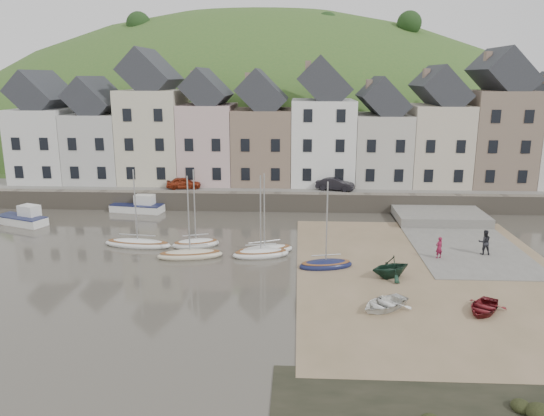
# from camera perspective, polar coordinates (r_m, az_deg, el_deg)

# --- Properties ---
(ground) EXTENTS (160.00, 160.00, 0.00)m
(ground) POSITION_cam_1_polar(r_m,az_deg,el_deg) (36.19, -0.48, -6.92)
(ground) COLOR #443E35
(ground) RESTS_ON ground
(quay_land) EXTENTS (90.00, 30.00, 1.50)m
(quay_land) POSITION_cam_1_polar(r_m,az_deg,el_deg) (66.89, 1.13, 3.50)
(quay_land) COLOR #375D25
(quay_land) RESTS_ON ground
(quay_street) EXTENTS (70.00, 7.00, 0.10)m
(quay_street) POSITION_cam_1_polar(r_m,az_deg,el_deg) (55.46, 0.76, 2.16)
(quay_street) COLOR slate
(quay_street) RESTS_ON quay_land
(seawall) EXTENTS (70.00, 1.20, 1.80)m
(seawall) POSITION_cam_1_polar(r_m,az_deg,el_deg) (52.19, 0.61, 0.67)
(seawall) COLOR slate
(seawall) RESTS_ON ground
(beach) EXTENTS (18.00, 26.00, 0.06)m
(beach) POSITION_cam_1_polar(r_m,az_deg,el_deg) (37.22, 16.80, -6.89)
(beach) COLOR #79674A
(beach) RESTS_ON ground
(slipway) EXTENTS (8.00, 18.00, 0.12)m
(slipway) POSITION_cam_1_polar(r_m,az_deg,el_deg) (45.57, 19.36, -3.21)
(slipway) COLOR slate
(slipway) RESTS_ON ground
(hillside) EXTENTS (134.40, 84.00, 84.00)m
(hillside) POSITION_cam_1_polar(r_m,az_deg,el_deg) (98.95, -1.31, -4.23)
(hillside) COLOR #375D25
(hillside) RESTS_ON ground
(townhouse_terrace) EXTENTS (61.05, 8.00, 13.93)m
(townhouse_terrace) POSITION_cam_1_polar(r_m,az_deg,el_deg) (58.02, 2.66, 8.44)
(townhouse_terrace) COLOR silver
(townhouse_terrace) RESTS_ON quay_land
(sailboat_0) EXTENTS (5.57, 2.15, 6.32)m
(sailboat_0) POSITION_cam_1_polar(r_m,az_deg,el_deg) (42.65, -14.25, -3.72)
(sailboat_0) COLOR white
(sailboat_0) RESTS_ON ground
(sailboat_1) EXTENTS (3.94, 2.57, 6.32)m
(sailboat_1) POSITION_cam_1_polar(r_m,az_deg,el_deg) (41.79, -8.20, -3.77)
(sailboat_1) COLOR white
(sailboat_1) RESTS_ON ground
(sailboat_2) EXTENTS (4.98, 2.40, 6.32)m
(sailboat_2) POSITION_cam_1_polar(r_m,az_deg,el_deg) (39.33, -8.81, -4.95)
(sailboat_2) COLOR beige
(sailboat_2) RESTS_ON ground
(sailboat_3) EXTENTS (4.43, 2.42, 6.32)m
(sailboat_3) POSITION_cam_1_polar(r_m,az_deg,el_deg) (39.10, -1.21, -4.89)
(sailboat_3) COLOR white
(sailboat_3) RESTS_ON ground
(sailboat_4) EXTENTS (4.75, 3.18, 6.32)m
(sailboat_4) POSITION_cam_1_polar(r_m,az_deg,el_deg) (39.77, -0.82, -4.56)
(sailboat_4) COLOR white
(sailboat_4) RESTS_ON ground
(sailboat_5) EXTENTS (4.03, 2.33, 6.32)m
(sailboat_5) POSITION_cam_1_polar(r_m,az_deg,el_deg) (37.02, 5.81, -6.06)
(sailboat_5) COLOR #151B43
(sailboat_5) RESTS_ON ground
(motorboat_0) EXTENTS (5.21, 3.43, 1.70)m
(motorboat_0) POSITION_cam_1_polar(r_m,az_deg,el_deg) (52.47, -25.22, -0.97)
(motorboat_0) COLOR white
(motorboat_0) RESTS_ON ground
(motorboat_2) EXTENTS (5.36, 2.57, 1.70)m
(motorboat_2) POSITION_cam_1_polar(r_m,az_deg,el_deg) (53.47, -14.13, 0.22)
(motorboat_2) COLOR white
(motorboat_2) RESTS_ON ground
(rowboat_white) EXTENTS (3.89, 3.77, 0.66)m
(rowboat_white) POSITION_cam_1_polar(r_m,az_deg,el_deg) (31.16, 11.97, -10.03)
(rowboat_white) COLOR white
(rowboat_white) RESTS_ON beach
(rowboat_green) EXTENTS (3.60, 3.43, 1.48)m
(rowboat_green) POSITION_cam_1_polar(r_m,az_deg,el_deg) (35.71, 12.65, -6.19)
(rowboat_green) COLOR #153022
(rowboat_green) RESTS_ON beach
(rowboat_red) EXTENTS (3.31, 3.55, 0.60)m
(rowboat_red) POSITION_cam_1_polar(r_m,az_deg,el_deg) (32.38, 21.83, -9.89)
(rowboat_red) COLOR maroon
(rowboat_red) RESTS_ON beach
(person_red) EXTENTS (0.69, 0.60, 1.59)m
(person_red) POSITION_cam_1_polar(r_m,az_deg,el_deg) (40.14, 17.55, -4.08)
(person_red) COLOR maroon
(person_red) RESTS_ON slipway
(person_dark) EXTENTS (0.91, 0.71, 1.87)m
(person_dark) POSITION_cam_1_polar(r_m,az_deg,el_deg) (42.07, 21.91, -3.43)
(person_dark) COLOR #232328
(person_dark) RESTS_ON slipway
(car_left) EXTENTS (3.66, 1.86, 1.20)m
(car_left) POSITION_cam_1_polar(r_m,az_deg,el_deg) (55.60, -9.50, 2.68)
(car_left) COLOR maroon
(car_left) RESTS_ON quay_street
(car_right) EXTENTS (4.10, 2.38, 1.28)m
(car_right) POSITION_cam_1_polar(r_m,az_deg,el_deg) (54.44, 6.82, 2.58)
(car_right) COLOR black
(car_right) RESTS_ON quay_street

